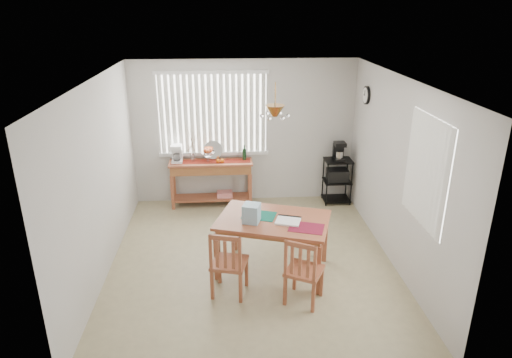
{
  "coord_description": "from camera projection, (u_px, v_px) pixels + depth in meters",
  "views": [
    {
      "loc": [
        -0.34,
        -5.73,
        3.48
      ],
      "look_at": [
        0.1,
        0.55,
        1.05
      ],
      "focal_mm": 32.0,
      "sensor_mm": 36.0,
      "label": 1
    }
  ],
  "objects": [
    {
      "name": "sideboard",
      "position": [
        212.0,
        173.0,
        8.22
      ],
      "size": [
        1.49,
        0.42,
        0.84
      ],
      "color": "#A15536",
      "rests_on": "ground"
    },
    {
      "name": "chair_left",
      "position": [
        229.0,
        264.0,
        5.68
      ],
      "size": [
        0.52,
        0.52,
        0.92
      ],
      "color": "#A15536",
      "rests_on": "ground"
    },
    {
      "name": "ground",
      "position": [
        252.0,
        261.0,
        6.61
      ],
      "size": [
        4.0,
        4.5,
        0.01
      ],
      "primitive_type": "cube",
      "color": "tan"
    },
    {
      "name": "dining_table",
      "position": [
        273.0,
        225.0,
        6.14
      ],
      "size": [
        1.68,
        1.35,
        0.78
      ],
      "color": "#A15536",
      "rests_on": "ground"
    },
    {
      "name": "chair_right",
      "position": [
        303.0,
        271.0,
        5.53
      ],
      "size": [
        0.56,
        0.56,
        0.9
      ],
      "color": "#A15536",
      "rests_on": "ground"
    },
    {
      "name": "wire_cart",
      "position": [
        337.0,
        177.0,
        8.38
      ],
      "size": [
        0.49,
        0.39,
        0.83
      ],
      "color": "black",
      "rests_on": "ground"
    },
    {
      "name": "cart_items",
      "position": [
        339.0,
        151.0,
        8.22
      ],
      "size": [
        0.2,
        0.23,
        0.34
      ],
      "color": "black",
      "rests_on": "wire_cart"
    },
    {
      "name": "room_shell",
      "position": [
        251.0,
        148.0,
        6.01
      ],
      "size": [
        4.2,
        4.7,
        2.7
      ],
      "color": "beige",
      "rests_on": "ground"
    },
    {
      "name": "table_items",
      "position": [
        261.0,
        215.0,
        5.99
      ],
      "size": [
        1.09,
        0.84,
        0.25
      ],
      "color": "#126552",
      "rests_on": "dining_table"
    },
    {
      "name": "sideboard_items",
      "position": [
        197.0,
        155.0,
        8.1
      ],
      "size": [
        1.41,
        0.35,
        0.64
      ],
      "color": "maroon",
      "rests_on": "sideboard"
    }
  ]
}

